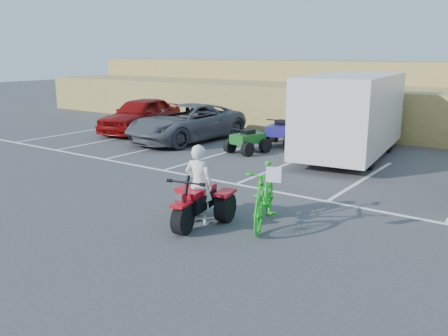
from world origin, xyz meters
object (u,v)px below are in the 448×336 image
Objects in this scene: grey_pickup at (186,123)px; quad_atv_blue at (281,145)px; cargo_trailer at (352,113)px; red_trike_atv at (196,225)px; red_car at (141,115)px; rider at (199,184)px; quad_atv_green at (248,153)px; green_dirt_bike at (264,195)px.

grey_pickup is 3.18× the size of quad_atv_blue.
grey_pickup is 6.72m from cargo_trailer.
red_car is at bearing 129.05° from red_trike_atv.
cargo_trailer reaches higher than red_car.
rider reaches higher than red_car.
red_trike_atv is at bearing 90.00° from rider.
grey_pickup is at bearing -167.82° from quad_atv_blue.
quad_atv_green is (-3.28, -1.43, -1.53)m from cargo_trailer.
green_dirt_bike is at bearing -36.97° from grey_pickup.
red_car is (-10.73, 7.09, 0.15)m from green_dirt_bike.
red_trike_atv is at bearing -81.33° from quad_atv_blue.
red_car is at bearing 175.72° from cargo_trailer.
green_dirt_bike reaches higher than quad_atv_blue.
grey_pickup is 3.46m from quad_atv_green.
red_car is at bearing 178.87° from quad_atv_blue.
grey_pickup is at bearing -59.89° from rider.
red_car is 2.75× the size of quad_atv_blue.
grey_pickup reaches higher than green_dirt_bike.
cargo_trailer reaches higher than quad_atv_green.
green_dirt_bike is at bearing -44.70° from quad_atv_green.
red_trike_atv is 0.77× the size of green_dirt_bike.
red_trike_atv is at bearing -164.98° from green_dirt_bike.
red_trike_atv is 0.31× the size of grey_pickup.
red_car is at bearing -50.51° from rider.
green_dirt_bike is 0.34× the size of cargo_trailer.
cargo_trailer is at bearing 33.53° from quad_atv_green.
cargo_trailer is 3.40m from quad_atv_blue.
green_dirt_bike is 0.40× the size of grey_pickup.
quad_atv_blue is at bearing -1.48° from red_car.
green_dirt_bike is 1.49× the size of quad_atv_green.
grey_pickup is (-6.48, 7.46, 0.75)m from red_trike_atv.
green_dirt_bike reaches higher than quad_atv_green.
grey_pickup is (-7.64, 6.62, 0.10)m from green_dirt_bike.
red_trike_atv is 12.45m from red_car.
red_car reaches higher than green_dirt_bike.
red_trike_atv is 1.57m from green_dirt_bike.
quad_atv_green is (6.43, -1.02, -0.79)m from red_car.
cargo_trailer is (-1.02, 7.49, 0.88)m from green_dirt_bike.
red_trike_atv is 9.32m from quad_atv_blue.
grey_pickup is at bearing -179.11° from cargo_trailer.
quad_atv_green is (-0.29, -1.97, 0.00)m from quad_atv_blue.
rider reaches higher than green_dirt_bike.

